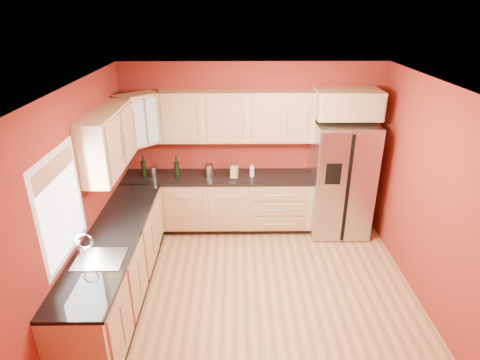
# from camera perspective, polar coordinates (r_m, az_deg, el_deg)

# --- Properties ---
(floor) EXTENTS (4.00, 4.00, 0.00)m
(floor) POSITION_cam_1_polar(r_m,az_deg,el_deg) (5.25, 2.46, -16.17)
(floor) COLOR #945D39
(floor) RESTS_ON ground
(ceiling) EXTENTS (4.00, 4.00, 0.00)m
(ceiling) POSITION_cam_1_polar(r_m,az_deg,el_deg) (4.09, 3.12, 12.93)
(ceiling) COLOR silver
(ceiling) RESTS_ON wall_back
(wall_back) EXTENTS (4.00, 0.04, 2.60)m
(wall_back) POSITION_cam_1_polar(r_m,az_deg,el_deg) (6.36, 1.76, 4.84)
(wall_back) COLOR maroon
(wall_back) RESTS_ON floor
(wall_front) EXTENTS (4.00, 0.04, 2.60)m
(wall_front) POSITION_cam_1_polar(r_m,az_deg,el_deg) (2.90, 5.09, -21.93)
(wall_front) COLOR maroon
(wall_front) RESTS_ON floor
(wall_left) EXTENTS (0.04, 4.00, 2.60)m
(wall_left) POSITION_cam_1_polar(r_m,az_deg,el_deg) (4.84, -21.67, -3.34)
(wall_left) COLOR maroon
(wall_left) RESTS_ON floor
(wall_right) EXTENTS (0.04, 4.00, 2.60)m
(wall_right) POSITION_cam_1_polar(r_m,az_deg,el_deg) (5.05, 26.08, -3.00)
(wall_right) COLOR maroon
(wall_right) RESTS_ON floor
(base_cabinets_back) EXTENTS (2.90, 0.60, 0.88)m
(base_cabinets_back) POSITION_cam_1_polar(r_m,az_deg,el_deg) (6.43, -3.14, -3.33)
(base_cabinets_back) COLOR #9F754D
(base_cabinets_back) RESTS_ON floor
(base_cabinets_left) EXTENTS (0.60, 2.80, 0.88)m
(base_cabinets_left) POSITION_cam_1_polar(r_m,az_deg,el_deg) (5.17, -17.04, -11.90)
(base_cabinets_left) COLOR #9F754D
(base_cabinets_left) RESTS_ON floor
(countertop_back) EXTENTS (2.90, 0.62, 0.04)m
(countertop_back) POSITION_cam_1_polar(r_m,az_deg,el_deg) (6.22, -3.24, 0.40)
(countertop_back) COLOR black
(countertop_back) RESTS_ON base_cabinets_back
(countertop_left) EXTENTS (0.62, 2.80, 0.04)m
(countertop_left) POSITION_cam_1_polar(r_m,az_deg,el_deg) (4.92, -17.57, -7.54)
(countertop_left) COLOR black
(countertop_left) RESTS_ON base_cabinets_left
(upper_cabinets_back) EXTENTS (2.30, 0.33, 0.75)m
(upper_cabinets_back) POSITION_cam_1_polar(r_m,az_deg,el_deg) (6.05, -0.51, 9.03)
(upper_cabinets_back) COLOR #9F754D
(upper_cabinets_back) RESTS_ON wall_back
(upper_cabinets_left) EXTENTS (0.33, 1.35, 0.75)m
(upper_cabinets_left) POSITION_cam_1_polar(r_m,az_deg,el_deg) (5.22, -18.22, 5.41)
(upper_cabinets_left) COLOR #9F754D
(upper_cabinets_left) RESTS_ON wall_left
(corner_upper_cabinet) EXTENTS (0.67, 0.67, 0.75)m
(corner_upper_cabinet) POSITION_cam_1_polar(r_m,az_deg,el_deg) (6.05, -14.22, 8.32)
(corner_upper_cabinet) COLOR #9F754D
(corner_upper_cabinet) RESTS_ON wall_back
(over_fridge_cabinet) EXTENTS (0.92, 0.60, 0.40)m
(over_fridge_cabinet) POSITION_cam_1_polar(r_m,az_deg,el_deg) (6.08, 15.01, 10.50)
(over_fridge_cabinet) COLOR #9F754D
(over_fridge_cabinet) RESTS_ON wall_back
(refrigerator) EXTENTS (0.90, 0.75, 1.78)m
(refrigerator) POSITION_cam_1_polar(r_m,az_deg,el_deg) (6.36, 14.08, 0.15)
(refrigerator) COLOR silver
(refrigerator) RESTS_ON floor
(window) EXTENTS (0.03, 0.90, 1.00)m
(window) POSITION_cam_1_polar(r_m,az_deg,el_deg) (4.31, -24.10, -3.40)
(window) COLOR white
(window) RESTS_ON wall_left
(sink_faucet) EXTENTS (0.50, 0.42, 0.30)m
(sink_faucet) POSITION_cam_1_polar(r_m,az_deg,el_deg) (4.44, -19.58, -8.99)
(sink_faucet) COLOR silver
(sink_faucet) RESTS_ON countertop_left
(canister_left) EXTENTS (0.13, 0.13, 0.17)m
(canister_left) POSITION_cam_1_polar(r_m,az_deg,el_deg) (6.27, -12.22, 1.11)
(canister_left) COLOR silver
(canister_left) RESTS_ON countertop_back
(canister_right) EXTENTS (0.14, 0.14, 0.21)m
(canister_right) POSITION_cam_1_polar(r_m,az_deg,el_deg) (6.13, -4.41, 1.27)
(canister_right) COLOR silver
(canister_right) RESTS_ON countertop_back
(wine_bottle_a) EXTENTS (0.10, 0.10, 0.36)m
(wine_bottle_a) POSITION_cam_1_polar(r_m,az_deg,el_deg) (6.14, -8.99, 1.83)
(wine_bottle_a) COLOR black
(wine_bottle_a) RESTS_ON countertop_back
(wine_bottle_b) EXTENTS (0.10, 0.10, 0.36)m
(wine_bottle_b) POSITION_cam_1_polar(r_m,az_deg,el_deg) (6.27, -13.54, 1.89)
(wine_bottle_b) COLOR black
(wine_bottle_b) RESTS_ON countertop_back
(knife_block) EXTENTS (0.12, 0.11, 0.20)m
(knife_block) POSITION_cam_1_polar(r_m,az_deg,el_deg) (6.11, -0.81, 1.20)
(knife_block) COLOR #A78551
(knife_block) RESTS_ON countertop_back
(soap_dispenser) EXTENTS (0.07, 0.07, 0.20)m
(soap_dispenser) POSITION_cam_1_polar(r_m,az_deg,el_deg) (6.15, 1.72, 1.39)
(soap_dispenser) COLOR silver
(soap_dispenser) RESTS_ON countertop_back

